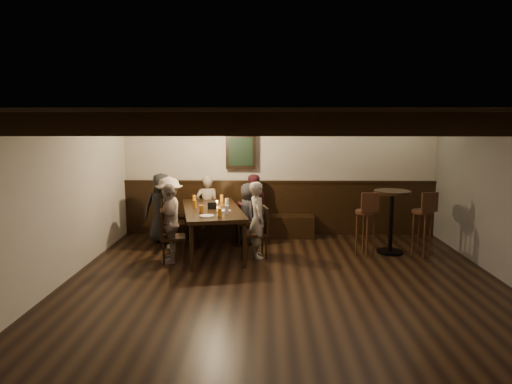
{
  "coord_description": "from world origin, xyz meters",
  "views": [
    {
      "loc": [
        -0.27,
        -5.99,
        2.31
      ],
      "look_at": [
        -0.44,
        1.3,
        1.22
      ],
      "focal_mm": 32.0,
      "sensor_mm": 36.0,
      "label": 1
    }
  ],
  "objects_px": {
    "dining_table": "(212,212)",
    "chair_right_near": "(247,230)",
    "person_right_far": "(258,220)",
    "person_bench_right": "(252,206)",
    "chair_left_far": "(172,246)",
    "person_bench_left": "(162,208)",
    "person_right_near": "(249,214)",
    "person_bench_centre": "(207,207)",
    "bar_stool_right": "(422,232)",
    "chair_left_near": "(172,232)",
    "person_left_near": "(170,213)",
    "person_left_far": "(170,223)",
    "bar_stool_left": "(365,232)",
    "chair_right_far": "(256,242)",
    "high_top_table": "(392,212)"
  },
  "relations": [
    {
      "from": "chair_left_near",
      "to": "person_bench_left",
      "type": "height_order",
      "value": "person_bench_left"
    },
    {
      "from": "chair_left_near",
      "to": "bar_stool_left",
      "type": "relative_size",
      "value": 0.84
    },
    {
      "from": "chair_right_near",
      "to": "chair_left_far",
      "type": "bearing_deg",
      "value": 122.04
    },
    {
      "from": "person_right_near",
      "to": "bar_stool_right",
      "type": "distance_m",
      "value": 3.17
    },
    {
      "from": "chair_right_far",
      "to": "person_right_near",
      "type": "xyz_separation_m",
      "value": [
        -0.16,
        0.89,
        0.33
      ]
    },
    {
      "from": "chair_right_far",
      "to": "person_right_near",
      "type": "bearing_deg",
      "value": -1.99
    },
    {
      "from": "dining_table",
      "to": "chair_left_far",
      "type": "distance_m",
      "value": 0.97
    },
    {
      "from": "person_left_far",
      "to": "person_bench_centre",
      "type": "bearing_deg",
      "value": 153.43
    },
    {
      "from": "person_bench_right",
      "to": "person_right_far",
      "type": "distance_m",
      "value": 1.36
    },
    {
      "from": "chair_left_near",
      "to": "person_left_far",
      "type": "relative_size",
      "value": 0.73
    },
    {
      "from": "person_left_near",
      "to": "bar_stool_left",
      "type": "xyz_separation_m",
      "value": [
        3.54,
        -0.46,
        -0.24
      ]
    },
    {
      "from": "chair_left_near",
      "to": "bar_stool_left",
      "type": "distance_m",
      "value": 3.55
    },
    {
      "from": "person_bench_centre",
      "to": "person_left_near",
      "type": "bearing_deg",
      "value": 38.66
    },
    {
      "from": "chair_right_near",
      "to": "bar_stool_left",
      "type": "distance_m",
      "value": 2.25
    },
    {
      "from": "person_right_far",
      "to": "bar_stool_right",
      "type": "relative_size",
      "value": 1.15
    },
    {
      "from": "person_bench_left",
      "to": "person_right_near",
      "type": "distance_m",
      "value": 1.71
    },
    {
      "from": "person_left_far",
      "to": "bar_stool_left",
      "type": "distance_m",
      "value": 3.39
    },
    {
      "from": "person_right_far",
      "to": "person_bench_right",
      "type": "bearing_deg",
      "value": -6.34
    },
    {
      "from": "chair_left_far",
      "to": "person_bench_right",
      "type": "height_order",
      "value": "person_bench_right"
    },
    {
      "from": "person_bench_left",
      "to": "person_right_near",
      "type": "xyz_separation_m",
      "value": [
        1.71,
        -0.09,
        -0.09
      ]
    },
    {
      "from": "person_bench_centre",
      "to": "person_right_far",
      "type": "xyz_separation_m",
      "value": [
        1.05,
        -1.31,
        0.02
      ]
    },
    {
      "from": "chair_right_far",
      "to": "high_top_table",
      "type": "relative_size",
      "value": 0.78
    },
    {
      "from": "chair_left_far",
      "to": "person_right_near",
      "type": "relative_size",
      "value": 0.74
    },
    {
      "from": "chair_left_near",
      "to": "person_left_near",
      "type": "xyz_separation_m",
      "value": [
        -0.03,
        -0.01,
        0.37
      ]
    },
    {
      "from": "person_bench_right",
      "to": "person_left_near",
      "type": "xyz_separation_m",
      "value": [
        -1.52,
        -0.79,
        0.02
      ]
    },
    {
      "from": "person_bench_left",
      "to": "person_bench_centre",
      "type": "bearing_deg",
      "value": -170.54
    },
    {
      "from": "person_right_near",
      "to": "person_bench_centre",
      "type": "bearing_deg",
      "value": 51.34
    },
    {
      "from": "person_right_near",
      "to": "person_bench_left",
      "type": "bearing_deg",
      "value": 74.74
    },
    {
      "from": "chair_right_far",
      "to": "person_bench_left",
      "type": "relative_size",
      "value": 0.65
    },
    {
      "from": "dining_table",
      "to": "chair_right_near",
      "type": "relative_size",
      "value": 2.51
    },
    {
      "from": "person_bench_centre",
      "to": "person_right_far",
      "type": "height_order",
      "value": "person_right_far"
    },
    {
      "from": "chair_right_near",
      "to": "person_bench_right",
      "type": "bearing_deg",
      "value": -21.85
    },
    {
      "from": "dining_table",
      "to": "chair_left_near",
      "type": "bearing_deg",
      "value": 148.01
    },
    {
      "from": "chair_right_far",
      "to": "person_right_near",
      "type": "relative_size",
      "value": 0.74
    },
    {
      "from": "chair_left_near",
      "to": "person_bench_centre",
      "type": "distance_m",
      "value": 1.0
    },
    {
      "from": "chair_left_far",
      "to": "person_bench_left",
      "type": "distance_m",
      "value": 1.42
    },
    {
      "from": "person_bench_centre",
      "to": "chair_right_near",
      "type": "bearing_deg",
      "value": 140.18
    },
    {
      "from": "chair_left_near",
      "to": "high_top_table",
      "type": "distance_m",
      "value": 4.05
    },
    {
      "from": "person_left_near",
      "to": "high_top_table",
      "type": "distance_m",
      "value": 4.05
    },
    {
      "from": "high_top_table",
      "to": "chair_left_near",
      "type": "bearing_deg",
      "value": 176.32
    },
    {
      "from": "chair_right_far",
      "to": "person_left_near",
      "type": "distance_m",
      "value": 1.77
    },
    {
      "from": "chair_left_near",
      "to": "person_left_near",
      "type": "bearing_deg",
      "value": -90.0
    },
    {
      "from": "person_bench_centre",
      "to": "person_left_near",
      "type": "height_order",
      "value": "person_left_near"
    },
    {
      "from": "chair_right_near",
      "to": "person_right_near",
      "type": "height_order",
      "value": "person_right_near"
    },
    {
      "from": "chair_left_near",
      "to": "chair_right_far",
      "type": "bearing_deg",
      "value": 57.98
    },
    {
      "from": "chair_left_far",
      "to": "person_right_near",
      "type": "distance_m",
      "value": 1.75
    },
    {
      "from": "person_left_near",
      "to": "person_left_far",
      "type": "bearing_deg",
      "value": -0.0
    },
    {
      "from": "dining_table",
      "to": "person_right_far",
      "type": "distance_m",
      "value": 0.88
    },
    {
      "from": "dining_table",
      "to": "person_bench_centre",
      "type": "xyz_separation_m",
      "value": [
        -0.22,
        1.03,
        -0.1
      ]
    },
    {
      "from": "chair_left_near",
      "to": "person_bench_right",
      "type": "bearing_deg",
      "value": 105.52
    }
  ]
}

